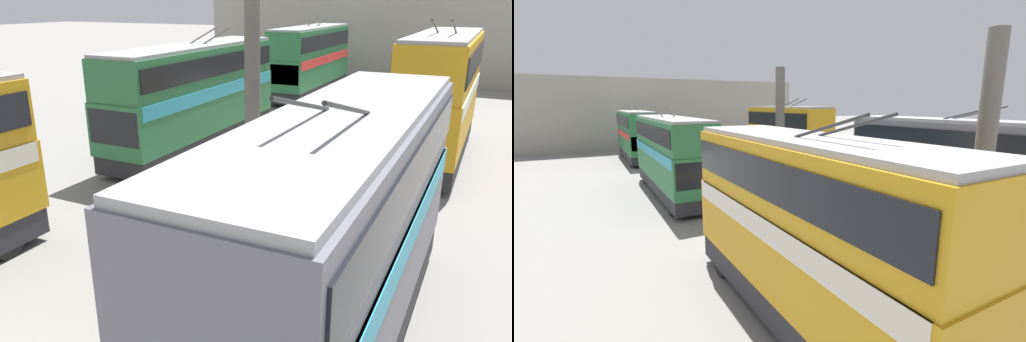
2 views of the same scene
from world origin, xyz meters
The scene contains 9 objects.
depot_back_wall centered at (40.04, 0.00, 4.35)m, with size 0.50×36.00×8.70m.
support_column_far centered at (11.78, 0.00, 3.67)m, with size 0.94×0.94×7.60m.
bus_left_near centered at (5.16, -5.12, 2.81)m, with size 9.86×2.54×5.55m.
bus_left_far centered at (19.47, -5.12, 3.06)m, with size 9.78×2.54×6.02m.
bus_right_mid centered at (16.23, 5.12, 2.74)m, with size 11.22×2.54×5.43m.
bus_right_far centered at (31.43, 5.12, 2.79)m, with size 10.42×2.54×5.53m.
person_by_left_row centered at (6.29, -2.94, 0.81)m, with size 0.48×0.43×1.54m.
person_aisle_midway centered at (6.81, -1.09, 0.91)m, with size 0.42×0.48×1.72m.
oil_drum centered at (13.25, -2.41, 0.45)m, with size 0.57×0.57×0.91m.
Camera 1 is at (-2.99, -7.35, 6.70)m, focal length 35.00 mm.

